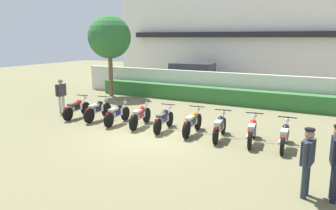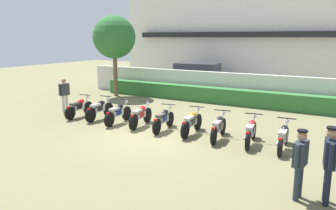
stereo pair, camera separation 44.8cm
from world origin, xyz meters
TOP-DOWN VIEW (x-y plane):
  - ground at (0.00, 0.00)m, footprint 60.00×60.00m
  - building at (0.00, 15.10)m, footprint 19.69×6.50m
  - compound_wall at (0.00, 7.84)m, footprint 18.71×0.30m
  - hedge_row at (0.00, 7.14)m, footprint 14.97×0.70m
  - parked_car at (-2.67, 9.97)m, footprint 4.64×2.38m
  - tree_near_inspector at (-6.50, 6.16)m, footprint 2.54×2.54m
  - motorcycle_in_row_0 at (-4.41, 1.00)m, footprint 0.60×1.85m
  - motorcycle_in_row_1 at (-3.32, 1.13)m, footprint 0.60×1.88m
  - motorcycle_in_row_2 at (-2.18, 0.99)m, footprint 0.60×1.87m
  - motorcycle_in_row_3 at (-1.11, 1.09)m, footprint 0.60×1.89m
  - motorcycle_in_row_4 at (-0.00, 1.04)m, footprint 0.60×1.85m
  - motorcycle_in_row_5 at (1.16, 1.12)m, footprint 0.60×1.91m
  - motorcycle_in_row_6 at (2.25, 1.04)m, footprint 0.60×1.91m
  - motorcycle_in_row_7 at (3.38, 1.08)m, footprint 0.60×1.90m
  - motorcycle_in_row_8 at (4.44, 1.06)m, footprint 0.60×1.91m
  - inspector_person at (-5.79, 1.45)m, footprint 0.22×0.66m
  - officer_0 at (5.40, -2.16)m, footprint 0.28×0.64m
  - officer_1 at (5.97, -2.08)m, footprint 0.29×0.67m

SIDE VIEW (x-z plane):
  - ground at x=0.00m, z-range 0.00..0.00m
  - hedge_row at x=0.00m, z-range 0.00..0.83m
  - motorcycle_in_row_8 at x=4.44m, z-range -0.03..0.91m
  - motorcycle_in_row_2 at x=-2.18m, z-range -0.03..0.92m
  - motorcycle_in_row_0 at x=-4.41m, z-range -0.03..0.92m
  - motorcycle_in_row_4 at x=0.00m, z-range -0.03..0.93m
  - motorcycle_in_row_6 at x=2.25m, z-range -0.03..0.93m
  - motorcycle_in_row_7 at x=3.38m, z-range -0.03..0.93m
  - motorcycle_in_row_5 at x=1.16m, z-range -0.03..0.94m
  - motorcycle_in_row_3 at x=-1.11m, z-range -0.03..0.94m
  - motorcycle_in_row_1 at x=-3.32m, z-range -0.03..0.95m
  - compound_wall at x=0.00m, z-range 0.00..1.61m
  - officer_0 at x=5.40m, z-range 0.14..1.73m
  - parked_car at x=-2.67m, z-range -0.01..1.88m
  - inspector_person at x=-5.79m, z-range 0.14..1.75m
  - officer_1 at x=5.97m, z-range 0.16..1.87m
  - building at x=0.00m, z-range 0.00..7.02m
  - tree_near_inspector at x=-6.50m, z-range 1.11..5.92m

